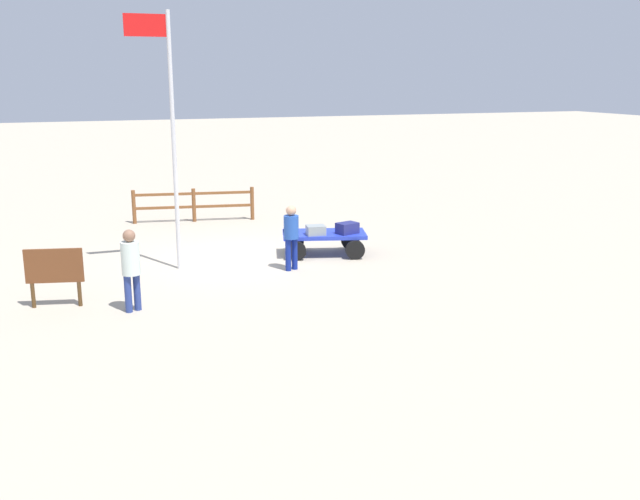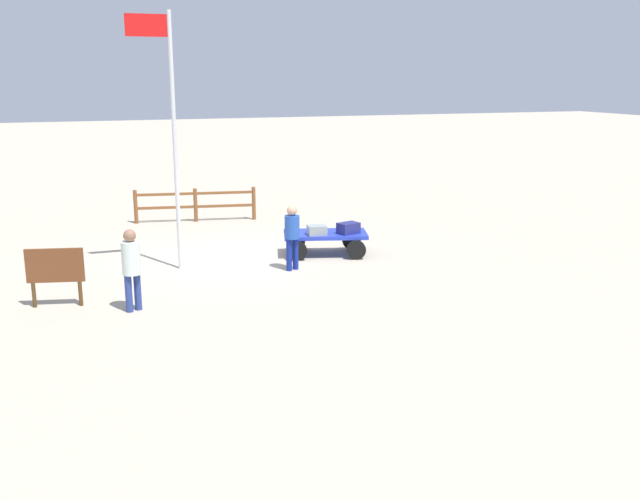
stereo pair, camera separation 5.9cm
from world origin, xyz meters
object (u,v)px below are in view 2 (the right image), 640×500
object	(u,v)px
suitcase_navy	(317,230)
suitcase_tan	(348,228)
worker_trailing	(131,263)
worker_lead	(292,232)
signboard	(55,269)
luggage_cart	(324,238)
flagpole	(170,123)

from	to	relation	value
suitcase_navy	suitcase_tan	xyz separation A→B (m)	(-0.82, 0.13, 0.02)
suitcase_navy	worker_trailing	bearing A→B (deg)	29.99
suitcase_tan	worker_lead	size ratio (longest dim) A/B	0.39
worker_lead	signboard	size ratio (longest dim) A/B	1.31
suitcase_tan	luggage_cart	bearing A→B (deg)	-31.72
suitcase_tan	signboard	bearing A→B (deg)	14.75
worker_lead	worker_trailing	xyz separation A→B (m)	(3.91, 1.86, 0.04)
luggage_cart	flagpole	world-z (taller)	flagpole
suitcase_navy	luggage_cart	bearing A→B (deg)	-143.84
worker_lead	worker_trailing	world-z (taller)	worker_trailing
luggage_cart	worker_trailing	distance (m)	6.00
suitcase_navy	worker_lead	bearing A→B (deg)	44.59
suitcase_navy	flagpole	xyz separation A→B (m)	(3.57, -0.11, 2.77)
suitcase_tan	worker_trailing	bearing A→B (deg)	25.26
suitcase_navy	signboard	distance (m)	6.61
worker_trailing	signboard	bearing A→B (deg)	-29.76
flagpole	luggage_cart	bearing A→B (deg)	-178.55
suitcase_navy	worker_lead	size ratio (longest dim) A/B	0.32
luggage_cart	signboard	xyz separation A→B (m)	(6.58, 2.21, 0.34)
worker_lead	worker_trailing	bearing A→B (deg)	25.44
worker_lead	worker_trailing	distance (m)	4.33
signboard	flagpole	bearing A→B (deg)	-142.29
suitcase_tan	worker_lead	world-z (taller)	worker_lead
luggage_cart	worker_trailing	xyz separation A→B (m)	(5.16, 3.02, 0.53)
flagpole	signboard	bearing A→B (deg)	37.71
suitcase_tan	flagpole	world-z (taller)	flagpole
flagpole	suitcase_tan	bearing A→B (deg)	176.95
worker_trailing	suitcase_tan	bearing A→B (deg)	-154.74
flagpole	worker_lead	bearing A→B (deg)	157.83
worker_trailing	flagpole	xyz separation A→B (m)	(-1.30, -2.92, 2.51)
luggage_cart	signboard	size ratio (longest dim) A/B	1.94
suitcase_navy	flagpole	size ratio (longest dim) A/B	0.09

